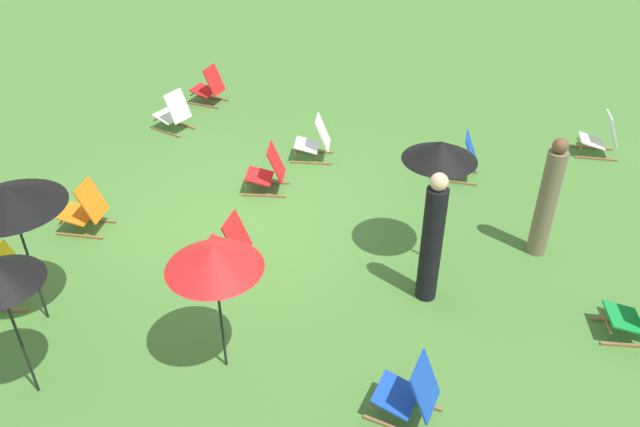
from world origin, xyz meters
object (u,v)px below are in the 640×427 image
object	(u,v)px
deckchair_8	(209,87)
person_1	(547,200)
umbrella_1	(440,151)
deckchair_5	(315,141)
deckchair_7	(228,245)
deckchair_2	(85,209)
deckchair_11	(2,278)
umbrella_3	(214,257)
umbrella_2	(8,197)
person_0	(432,240)
deckchair_1	(639,312)
deckchair_9	(602,137)
deckchair_4	(268,171)
deckchair_3	(173,113)
deckchair_6	(461,159)
deckchair_0	(410,394)

from	to	relation	value
deckchair_8	person_1	xyz separation A→B (m)	(3.60, 6.89, 0.53)
umbrella_1	deckchair_5	bearing A→B (deg)	-134.93
deckchair_7	umbrella_1	bearing A→B (deg)	109.12
deckchair_8	deckchair_2	bearing A→B (deg)	8.10
deckchair_11	person_1	xyz separation A→B (m)	(-3.08, 6.80, 0.53)
deckchair_11	umbrella_3	size ratio (longest dim) A/B	0.48
umbrella_2	person_0	distance (m)	5.08
umbrella_2	umbrella_3	distance (m)	2.57
umbrella_1	person_1	world-z (taller)	umbrella_1
deckchair_7	deckchair_8	bearing A→B (deg)	-153.35
deckchair_1	deckchair_9	world-z (taller)	same
deckchair_5	deckchair_9	size ratio (longest dim) A/B	1.00
umbrella_2	person_1	xyz separation A→B (m)	(-3.23, 6.09, -0.95)
deckchair_2	deckchair_5	size ratio (longest dim) A/B	1.00
deckchair_2	umbrella_3	distance (m)	3.94
umbrella_1	person_1	size ratio (longest dim) A/B	1.02
umbrella_2	umbrella_3	xyz separation A→B (m)	(0.11, 2.56, -0.24)
deckchair_11	umbrella_1	size ratio (longest dim) A/B	0.45
deckchair_4	umbrella_3	distance (m)	4.16
deckchair_3	deckchair_8	distance (m)	1.42
deckchair_4	deckchair_5	bearing A→B (deg)	149.78
deckchair_4	person_0	world-z (taller)	person_0
umbrella_3	deckchair_6	bearing A→B (deg)	156.87
deckchair_0	deckchair_9	xyz separation A→B (m)	(-6.93, 2.44, 0.00)
deckchair_0	deckchair_3	size ratio (longest dim) A/B	0.97
deckchair_7	deckchair_3	bearing A→B (deg)	-143.97
deckchair_7	person_1	bearing A→B (deg)	109.97
deckchair_0	umbrella_3	bearing A→B (deg)	-85.05
deckchair_1	deckchair_3	bearing A→B (deg)	-124.65
deckchair_0	person_1	world-z (taller)	person_1
deckchair_7	umbrella_2	distance (m)	2.90
deckchair_11	person_0	size ratio (longest dim) A/B	0.45
deckchair_1	deckchair_8	world-z (taller)	same
deckchair_11	umbrella_3	xyz separation A→B (m)	(0.26, 3.26, 1.25)
deckchair_3	person_0	world-z (taller)	person_0
deckchair_0	deckchair_4	bearing A→B (deg)	-133.94
umbrella_3	deckchair_0	bearing A→B (deg)	86.37
deckchair_7	deckchair_11	world-z (taller)	same
deckchair_3	deckchair_8	size ratio (longest dim) A/B	1.04
deckchair_4	deckchair_3	bearing A→B (deg)	-133.72
deckchair_1	umbrella_3	distance (m)	5.22
deckchair_4	deckchair_6	size ratio (longest dim) A/B	1.01
deckchair_1	deckchair_11	size ratio (longest dim) A/B	0.98
deckchair_4	deckchair_9	bearing A→B (deg)	106.62
deckchair_0	person_0	world-z (taller)	person_0
deckchair_7	deckchair_9	size ratio (longest dim) A/B	1.00
umbrella_2	deckchair_6	bearing A→B (deg)	136.83
deckchair_11	umbrella_1	xyz separation A→B (m)	(-2.47, 5.28, 1.41)
deckchair_0	deckchair_4	size ratio (longest dim) A/B	0.99
deckchair_11	person_1	distance (m)	7.48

